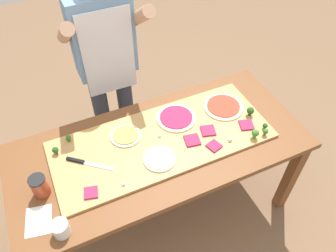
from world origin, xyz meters
TOP-DOWN VIEW (x-y plane):
  - ground_plane at (0.00, 0.00)m, footprint 8.00×8.00m
  - prep_table at (0.00, 0.00)m, footprint 1.83×0.82m
  - cutting_board at (0.03, 0.02)m, footprint 1.35×0.55m
  - chefs_knife at (-0.46, 0.05)m, footprint 0.24×0.20m
  - pizza_whole_beet_magenta at (0.18, 0.15)m, footprint 0.26×0.26m
  - pizza_whole_pesto_green at (-0.17, 0.14)m, footprint 0.19×0.19m
  - pizza_whole_tomato_red at (0.51, 0.11)m, footprint 0.27×0.27m
  - pizza_whole_white_garlic at (-0.05, -0.11)m, footprint 0.19×0.19m
  - pizza_slice_near_right at (0.19, -0.07)m, footprint 0.11×0.11m
  - pizza_slice_far_right at (-0.48, -0.17)m, footprint 0.09×0.09m
  - pizza_slice_center at (0.56, -0.10)m, footprint 0.11×0.11m
  - pizza_slice_near_left at (0.31, -0.04)m, footprint 0.11×0.11m
  - pizza_slice_far_left at (0.29, -0.16)m, footprint 0.09×0.09m
  - broccoli_floret_back_mid at (-0.59, 0.18)m, footprint 0.04×0.04m
  - broccoli_floret_front_mid at (0.63, -0.03)m, footprint 0.05×0.05m
  - broccoli_floret_center_right at (-0.50, 0.25)m, footprint 0.03×0.03m
  - broccoli_floret_back_right at (0.62, -0.21)m, footprint 0.03×0.03m
  - broccoli_floret_back_left at (0.65, -0.17)m, footprint 0.03×0.03m
  - broccoli_floret_front_right at (0.55, -0.20)m, footprint 0.05×0.05m
  - cheese_crumble_a at (0.02, 0.05)m, footprint 0.02×0.02m
  - cheese_crumble_b at (0.40, -0.16)m, footprint 0.03×0.03m
  - cheese_crumble_c at (-0.30, -0.19)m, footprint 0.02×0.02m
  - flour_cup at (-0.66, -0.32)m, footprint 0.09×0.09m
  - sauce_jar at (-0.71, -0.05)m, footprint 0.09×0.09m
  - recipe_note at (-0.76, -0.20)m, footprint 0.16×0.19m
  - cook_center at (-0.10, 0.68)m, footprint 0.54×0.39m

SIDE VIEW (x-z plane):
  - ground_plane at x=0.00m, z-range 0.00..0.00m
  - prep_table at x=0.00m, z-range 0.29..1.06m
  - recipe_note at x=-0.76m, z-range 0.77..0.77m
  - cutting_board at x=0.03m, z-range 0.77..0.79m
  - chefs_knife at x=-0.46m, z-range 0.79..0.80m
  - pizza_slice_near_right at x=0.19m, z-range 0.79..0.80m
  - pizza_slice_far_right at x=-0.48m, z-range 0.79..0.80m
  - pizza_slice_center at x=0.56m, z-range 0.79..0.80m
  - pizza_slice_near_left at x=0.31m, z-range 0.79..0.80m
  - pizza_slice_far_left at x=0.29m, z-range 0.79..0.80m
  - pizza_whole_beet_magenta at x=0.18m, z-range 0.79..0.80m
  - pizza_whole_tomato_red at x=0.51m, z-range 0.79..0.80m
  - pizza_whole_pesto_green at x=-0.17m, z-range 0.79..0.80m
  - pizza_whole_white_garlic at x=-0.05m, z-range 0.79..0.80m
  - cheese_crumble_c at x=-0.30m, z-range 0.79..0.80m
  - cheese_crumble_a at x=0.02m, z-range 0.79..0.80m
  - cheese_crumble_b at x=0.40m, z-range 0.79..0.81m
  - flour_cup at x=-0.66m, z-range 0.76..0.85m
  - broccoli_floret_back_left at x=0.65m, z-range 0.79..0.83m
  - broccoli_floret_center_right at x=-0.50m, z-range 0.79..0.84m
  - broccoli_floret_back_right at x=0.62m, z-range 0.79..0.84m
  - broccoli_floret_back_mid at x=-0.59m, z-range 0.79..0.84m
  - broccoli_floret_front_mid at x=0.63m, z-range 0.79..0.86m
  - broccoli_floret_front_right at x=0.55m, z-range 0.79..0.86m
  - sauce_jar at x=-0.71m, z-range 0.77..0.90m
  - cook_center at x=-0.10m, z-range 0.16..1.83m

